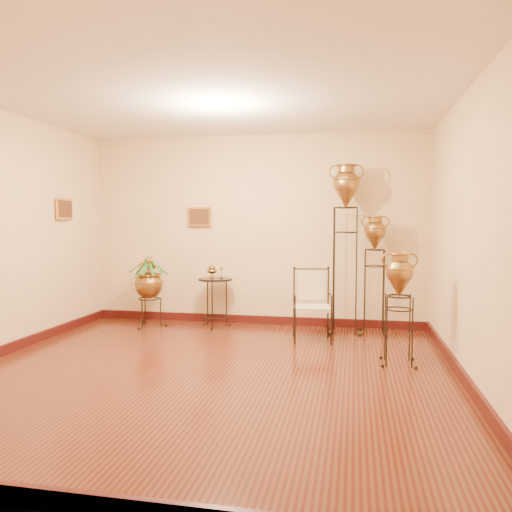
% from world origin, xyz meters
% --- Properties ---
extents(ground, '(5.00, 5.00, 0.00)m').
position_xyz_m(ground, '(0.00, 0.00, 0.00)').
color(ground, '#562C14').
rests_on(ground, ground).
extents(room_shell, '(5.02, 5.02, 2.81)m').
position_xyz_m(room_shell, '(-0.01, 0.01, 1.73)').
color(room_shell, beige).
rests_on(room_shell, ground).
extents(amphora_tall, '(0.51, 0.51, 2.32)m').
position_xyz_m(amphora_tall, '(1.33, 2.11, 1.19)').
color(amphora_tall, black).
rests_on(amphora_tall, ground).
extents(amphora_mid, '(0.38, 0.38, 1.63)m').
position_xyz_m(amphora_mid, '(1.72, 2.15, 0.82)').
color(amphora_mid, black).
rests_on(amphora_mid, ground).
extents(amphora_short, '(0.42, 0.42, 1.22)m').
position_xyz_m(amphora_short, '(1.93, 0.70, 0.61)').
color(amphora_short, black).
rests_on(amphora_short, ground).
extents(planter_urn, '(0.81, 0.81, 1.19)m').
position_xyz_m(planter_urn, '(-1.47, 1.98, 0.66)').
color(planter_urn, black).
rests_on(planter_urn, ground).
extents(armchair, '(0.58, 0.56, 0.92)m').
position_xyz_m(armchair, '(0.93, 1.56, 0.46)').
color(armchair, black).
rests_on(armchair, ground).
extents(side_table, '(0.55, 0.55, 0.89)m').
position_xyz_m(side_table, '(-0.52, 2.15, 0.37)').
color(side_table, black).
rests_on(side_table, ground).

